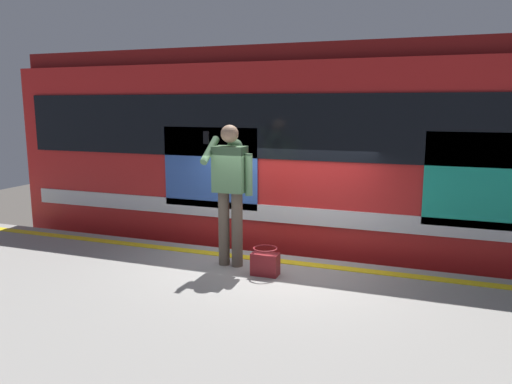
% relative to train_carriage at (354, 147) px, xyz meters
% --- Properties ---
extents(ground_plane, '(26.16, 26.16, 0.00)m').
position_rel_train_carriage_xyz_m(ground_plane, '(0.70, 1.80, -2.42)').
color(ground_plane, '#4C4742').
extents(platform, '(17.44, 4.05, 1.09)m').
position_rel_train_carriage_xyz_m(platform, '(0.70, 3.83, -1.88)').
color(platform, gray).
rests_on(platform, ground).
extents(safety_line, '(17.09, 0.16, 0.01)m').
position_rel_train_carriage_xyz_m(safety_line, '(0.70, 2.10, -1.33)').
color(safety_line, yellow).
rests_on(safety_line, platform).
extents(track_rail_near, '(22.67, 0.08, 0.16)m').
position_rel_train_carriage_xyz_m(track_rail_near, '(0.70, 0.71, -2.34)').
color(track_rail_near, slate).
rests_on(track_rail_near, ground).
extents(track_rail_far, '(22.67, 0.08, 0.16)m').
position_rel_train_carriage_xyz_m(track_rail_far, '(0.70, -0.72, -2.34)').
color(track_rail_far, slate).
rests_on(track_rail_far, ground).
extents(train_carriage, '(10.69, 2.95, 3.77)m').
position_rel_train_carriage_xyz_m(train_carriage, '(0.00, 0.00, 0.00)').
color(train_carriage, red).
rests_on(train_carriage, ground).
extents(passenger, '(0.57, 0.55, 1.78)m').
position_rel_train_carriage_xyz_m(passenger, '(1.12, 2.46, -0.28)').
color(passenger, brown).
rests_on(passenger, platform).
extents(handbag, '(0.32, 0.30, 0.34)m').
position_rel_train_carriage_xyz_m(handbag, '(0.58, 2.66, -1.18)').
color(handbag, maroon).
rests_on(handbag, platform).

